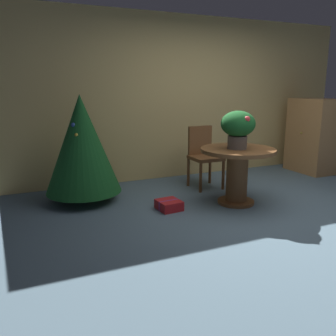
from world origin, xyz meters
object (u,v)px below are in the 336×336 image
holiday_tree (82,144)px  gift_box_red (169,205)px  wooden_chair_far (203,153)px  flower_vase (238,126)px  wooden_cabinet (313,136)px  round_dining_table (237,168)px

holiday_tree → gift_box_red: 1.37m
wooden_chair_far → gift_box_red: bearing=-140.4°
holiday_tree → gift_box_red: (0.89, -0.77, -0.71)m
gift_box_red → wooden_chair_far: bearing=39.6°
flower_vase → wooden_cabinet: wooden_cabinet is taller
wooden_chair_far → holiday_tree: bearing=179.3°
flower_vase → gift_box_red: size_ratio=1.53×
gift_box_red → round_dining_table: bearing=-8.3°
flower_vase → holiday_tree: 2.00m
flower_vase → holiday_tree: bearing=152.7°
holiday_tree → wooden_cabinet: size_ratio=1.09×
wooden_chair_far → holiday_tree: (-1.79, 0.02, 0.26)m
gift_box_red → holiday_tree: bearing=139.1°
round_dining_table → flower_vase: bearing=-156.5°
round_dining_table → gift_box_red: bearing=171.7°
gift_box_red → wooden_cabinet: size_ratio=0.24×
round_dining_table → flower_vase: (-0.03, -0.01, 0.53)m
flower_vase → gift_box_red: bearing=170.7°
gift_box_red → wooden_cabinet: bearing=14.5°
round_dining_table → holiday_tree: 2.03m
gift_box_red → wooden_cabinet: wooden_cabinet is taller
round_dining_table → wooden_chair_far: 0.88m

